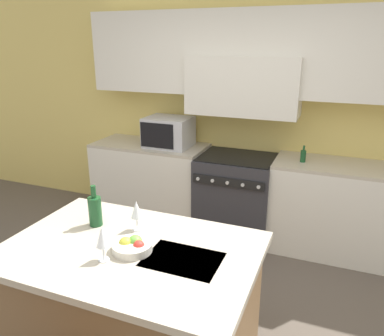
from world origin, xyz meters
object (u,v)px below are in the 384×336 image
Objects in this scene: wine_glass_near at (102,238)px; oil_bottle_on_counter at (303,156)px; range_stove at (236,196)px; wine_bottle at (95,210)px; wine_glass_far at (137,210)px; microwave at (169,132)px; fruit_bowl at (133,246)px.

wine_glass_near is 1.24× the size of oil_bottle_on_counter.
range_stove is at bearing 177.72° from oil_bottle_on_counter.
oil_bottle_on_counter is (0.87, 2.16, -0.03)m from wine_glass_near.
wine_bottle is at bearing -122.94° from oil_bottle_on_counter.
range_stove is 1.90m from wine_glass_far.
wine_glass_near is at bearing -111.97° from oil_bottle_on_counter.
wine_bottle is 1.71× the size of oil_bottle_on_counter.
wine_bottle is 0.30m from wine_glass_far.
wine_glass_near is at bearing -95.11° from range_stove.
range_stove is 2.27m from wine_glass_near.
fruit_bowl is at bearing -70.66° from microwave.
range_stove is 4.40× the size of wine_glass_near.
wine_bottle is at bearing -171.59° from wine_glass_far.
wine_bottle is at bearing -105.13° from range_stove.
wine_bottle reaches higher than wine_glass_far.
oil_bottle_on_counter is (0.68, -0.03, 0.55)m from range_stove.
oil_bottle_on_counter reaches higher than range_stove.
microwave is at bearing 109.34° from fruit_bowl.
microwave reaches higher than fruit_bowl.
wine_bottle is at bearing 153.88° from fruit_bowl.
fruit_bowl is at bearing -26.12° from wine_bottle.
wine_bottle is 1.20× the size of fruit_bowl.
fruit_bowl is (0.10, 0.15, -0.11)m from wine_glass_near.
wine_bottle is (-0.50, -1.84, 0.54)m from range_stove.
range_stove is 5.46× the size of oil_bottle_on_counter.
wine_glass_far reaches higher than fruit_bowl.
oil_bottle_on_counter is (0.77, 2.01, 0.09)m from fruit_bowl.
microwave is 3.00× the size of oil_bottle_on_counter.
oil_bottle_on_counter is at bearing 63.62° from wine_glass_far.
fruit_bowl is (0.72, -2.06, -0.19)m from microwave.
range_stove is 3.83× the size of fruit_bowl.
wine_glass_far is at bearing -71.21° from microwave.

